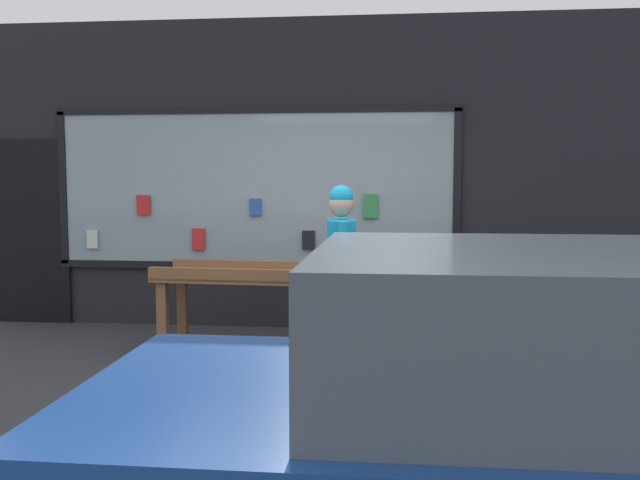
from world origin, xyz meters
name	(u,v)px	position (x,y,z in m)	size (l,w,h in m)	color
ground_plane	(297,390)	(0.00, 0.00, 0.00)	(40.00, 40.00, 0.00)	#2D2D33
shopfront_facade	(320,177)	(-0.09, 2.39, 1.68)	(7.80, 0.29, 3.39)	black
display_table_main	(312,283)	(0.00, 1.00, 0.70)	(2.93, 0.82, 0.86)	brown
person_browsing	(341,266)	(0.31, 0.45, 0.93)	(0.28, 0.64, 1.61)	#2D334C
small_dog	(392,353)	(0.75, 0.16, 0.28)	(0.37, 0.52, 0.41)	black
sandwich_board_sign	(561,304)	(2.28, 1.23, 0.52)	(0.77, 0.81, 1.02)	black
parked_car	(632,424)	(1.68, -2.67, 0.74)	(4.35, 1.88, 1.41)	navy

